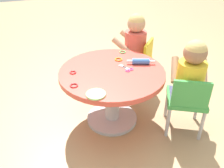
{
  "coord_description": "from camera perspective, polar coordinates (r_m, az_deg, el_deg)",
  "views": [
    {
      "loc": [
        -1.58,
        0.53,
        1.41
      ],
      "look_at": [
        0.0,
        0.0,
        0.37
      ],
      "focal_mm": 38.71,
      "sensor_mm": 36.0,
      "label": 1
    }
  ],
  "objects": [
    {
      "name": "cookie_cutter_0",
      "position": [
        1.9,
        -9.22,
        2.73
      ],
      "size": [
        0.05,
        0.05,
        0.01
      ],
      "primitive_type": "torus",
      "color": "red",
      "rests_on": "craft_table"
    },
    {
      "name": "seated_child_right",
      "position": [
        2.41,
        5.46,
        10.3
      ],
      "size": [
        0.43,
        0.44,
        0.51
      ],
      "color": "#3F4772",
      "rests_on": "ground"
    },
    {
      "name": "craft_scissors",
      "position": [
        1.93,
        3.57,
        3.62
      ],
      "size": [
        0.14,
        0.1,
        0.01
      ],
      "color": "silver",
      "rests_on": "craft_table"
    },
    {
      "name": "cookie_cutter_2",
      "position": [
        2.21,
        2.5,
        7.59
      ],
      "size": [
        0.06,
        0.06,
        0.01
      ],
      "primitive_type": "torus",
      "color": "#4CB259",
      "rests_on": "craft_table"
    },
    {
      "name": "child_chair_left",
      "position": [
        1.99,
        17.25,
        -3.64
      ],
      "size": [
        0.4,
        0.4,
        0.54
      ],
      "color": "#B7B7BC",
      "rests_on": "ground"
    },
    {
      "name": "child_chair_right",
      "position": [
        2.49,
        6.07,
        5.3
      ],
      "size": [
        0.42,
        0.42,
        0.54
      ],
      "color": "#B7B7BC",
      "rests_on": "ground"
    },
    {
      "name": "cookie_cutter_3",
      "position": [
        1.73,
        -8.99,
        -0.33
      ],
      "size": [
        0.06,
        0.06,
        0.01
      ],
      "primitive_type": "torus",
      "color": "red",
      "rests_on": "craft_table"
    },
    {
      "name": "craft_table",
      "position": [
        1.97,
        0.0,
        -0.04
      ],
      "size": [
        0.84,
        0.84,
        0.5
      ],
      "color": "silver",
      "rests_on": "ground"
    },
    {
      "name": "seated_child_left",
      "position": [
        1.9,
        18.2,
        2.61
      ],
      "size": [
        0.43,
        0.4,
        0.51
      ],
      "color": "#3F4772",
      "rests_on": "ground"
    },
    {
      "name": "cookie_cutter_1",
      "position": [
        2.07,
        1.56,
        5.83
      ],
      "size": [
        0.06,
        0.06,
        0.01
      ],
      "primitive_type": "torus",
      "color": "orange",
      "rests_on": "craft_table"
    },
    {
      "name": "playdough_blob_0",
      "position": [
        1.62,
        -3.83,
        -2.42
      ],
      "size": [
        0.13,
        0.13,
        0.01
      ],
      "primitive_type": "cylinder",
      "color": "#B2E58C",
      "rests_on": "craft_table"
    },
    {
      "name": "rolling_pin",
      "position": [
        2.01,
        6.81,
        5.34
      ],
      "size": [
        0.1,
        0.22,
        0.05
      ],
      "color": "#3F72CC",
      "rests_on": "craft_table"
    },
    {
      "name": "ground_plane",
      "position": [
        2.19,
        0.0,
        -8.31
      ],
      "size": [
        10.0,
        10.0,
        0.0
      ],
      "primitive_type": "plane",
      "color": "tan"
    }
  ]
}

